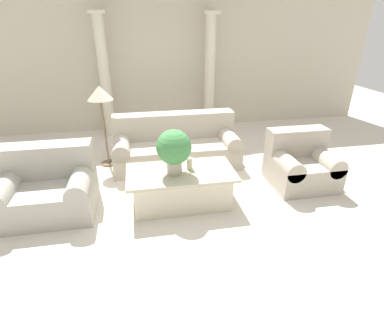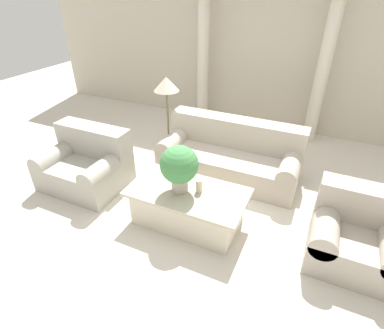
% 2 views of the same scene
% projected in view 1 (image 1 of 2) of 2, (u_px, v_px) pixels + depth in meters
% --- Properties ---
extents(ground_plane, '(16.00, 16.00, 0.00)m').
position_uv_depth(ground_plane, '(176.00, 185.00, 4.60)').
color(ground_plane, silver).
extents(wall_back, '(10.00, 0.06, 3.20)m').
position_uv_depth(wall_back, '(157.00, 56.00, 6.48)').
color(wall_back, beige).
rests_on(wall_back, ground_plane).
extents(sofa_long, '(2.11, 0.90, 0.84)m').
position_uv_depth(sofa_long, '(176.00, 145.00, 5.19)').
color(sofa_long, '#ADA393').
rests_on(sofa_long, ground_plane).
extents(loveseat, '(1.17, 0.90, 0.84)m').
position_uv_depth(loveseat, '(47.00, 187.00, 3.86)').
color(loveseat, '#A7A497').
rests_on(loveseat, ground_plane).
extents(coffee_table, '(1.43, 0.76, 0.48)m').
position_uv_depth(coffee_table, '(181.00, 187.00, 4.05)').
color(coffee_table, beige).
rests_on(coffee_table, ground_plane).
extents(potted_plant, '(0.45, 0.45, 0.59)m').
position_uv_depth(potted_plant, '(174.00, 148.00, 3.76)').
color(potted_plant, '#B2A893').
rests_on(potted_plant, coffee_table).
extents(pillar_candle, '(0.08, 0.08, 0.16)m').
position_uv_depth(pillar_candle, '(190.00, 163.00, 3.98)').
color(pillar_candle, beige).
rests_on(pillar_candle, coffee_table).
extents(floor_lamp, '(0.40, 0.40, 1.36)m').
position_uv_depth(floor_lamp, '(100.00, 98.00, 4.78)').
color(floor_lamp, brown).
rests_on(floor_lamp, ground_plane).
extents(column_left, '(0.31, 0.31, 2.46)m').
position_uv_depth(column_left, '(105.00, 76.00, 6.11)').
color(column_left, beige).
rests_on(column_left, ground_plane).
extents(column_right, '(0.31, 0.31, 2.46)m').
position_uv_depth(column_right, '(210.00, 73.00, 6.48)').
color(column_right, beige).
rests_on(column_right, ground_plane).
extents(armchair, '(0.91, 0.82, 0.81)m').
position_uv_depth(armchair, '(301.00, 163.00, 4.53)').
color(armchair, '#ADA393').
rests_on(armchair, ground_plane).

